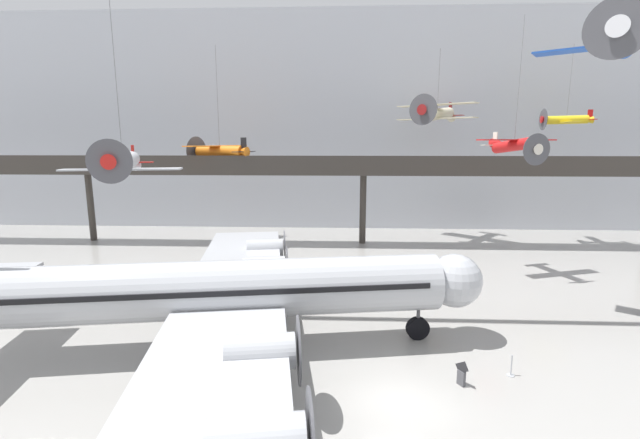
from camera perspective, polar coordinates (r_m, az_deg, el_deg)
name	(u,v)px	position (r m, az deg, el deg)	size (l,w,h in m)	color
ground_plane	(397,402)	(20.27, 10.23, -22.81)	(260.00, 260.00, 0.00)	#9E9B96
hangar_back_wall	(360,123)	(55.57, 5.38, 12.75)	(140.00, 3.00, 26.63)	silver
mezzanine_walkway	(364,171)	(45.05, 5.89, 6.42)	(110.00, 3.20, 9.57)	#38332D
airliner_silver_main	(212,291)	(23.34, -14.16, -9.25)	(29.79, 34.11, 9.21)	#B7BABF
suspended_plane_cream_biplane	(437,114)	(49.77, 15.35, 13.43)	(7.89, 7.42, 8.11)	beige
suspended_plane_yellow_lowwing	(566,120)	(52.66, 29.99, 11.42)	(5.14, 6.32, 8.57)	yellow
suspended_plane_red_highwing	(514,145)	(38.34, 24.49, 9.08)	(6.74, 5.71, 11.38)	red
suspended_plane_orange_highwing	(220,151)	(46.69, -13.23, 8.92)	(7.38, 8.44, 12.12)	orange
suspended_plane_blue_trainer	(621,40)	(30.45, 35.22, 18.95)	(7.87, 7.24, 5.78)	#1E4CAD
suspended_plane_silver_racer	(123,165)	(29.15, -24.79, 6.67)	(7.07, 5.85, 11.85)	silver
stanchion_barrier	(511,369)	(23.45, 24.12, -17.77)	(0.36, 0.36, 1.08)	#B2B5BA
info_sign_pedestal	(461,376)	(21.83, 18.34, -19.19)	(0.43, 0.69, 1.24)	#4C4C51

